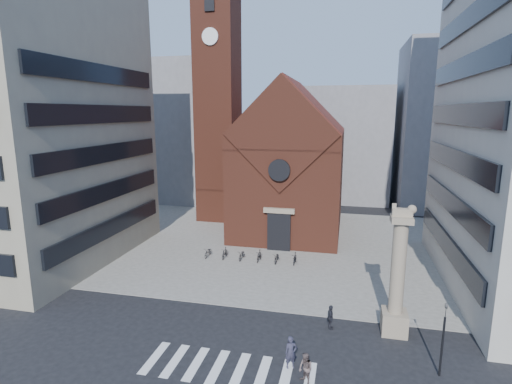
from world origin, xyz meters
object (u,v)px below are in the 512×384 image
(lion_column, at_px, (397,283))
(traffic_light, at_px, (443,338))
(scooter_0, at_px, (208,252))
(pedestrian_0, at_px, (291,352))
(pedestrian_2, at_px, (330,317))
(pedestrian_1, at_px, (306,369))

(lion_column, xyz_separation_m, traffic_light, (1.99, -4.00, -1.17))
(traffic_light, bearing_deg, lion_column, 116.46)
(lion_column, height_order, scooter_0, lion_column)
(pedestrian_0, bearing_deg, lion_column, 15.23)
(pedestrian_2, bearing_deg, scooter_0, 37.52)
(scooter_0, bearing_deg, traffic_light, -37.31)
(lion_column, height_order, pedestrian_1, lion_column)
(pedestrian_0, bearing_deg, pedestrian_1, -75.75)
(traffic_light, distance_m, pedestrian_2, 7.17)
(lion_column, xyz_separation_m, pedestrian_2, (-4.08, -0.46, -2.62))
(traffic_light, relative_size, pedestrian_1, 2.48)
(lion_column, relative_size, traffic_light, 2.02)
(pedestrian_0, height_order, pedestrian_2, pedestrian_0)
(traffic_light, relative_size, scooter_0, 2.41)
(pedestrian_2, xyz_separation_m, scooter_0, (-12.46, 10.89, -0.32))
(pedestrian_1, height_order, scooter_0, pedestrian_1)
(traffic_light, bearing_deg, pedestrian_2, 149.74)
(pedestrian_2, bearing_deg, traffic_light, -131.58)
(lion_column, height_order, traffic_light, lion_column)
(lion_column, bearing_deg, pedestrian_1, -129.14)
(pedestrian_1, bearing_deg, lion_column, 97.92)
(lion_column, relative_size, pedestrian_2, 5.15)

